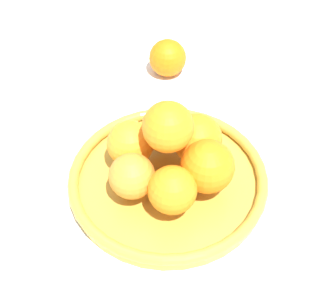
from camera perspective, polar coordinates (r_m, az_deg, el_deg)
ground_plane at (r=0.75m, az=-0.00°, el=-5.25°), size 4.00×4.00×0.00m
fruit_bowl at (r=0.74m, az=-0.00°, el=-4.49°), size 0.31×0.31×0.03m
orange_pile at (r=0.70m, az=0.43°, el=-1.07°), size 0.19×0.19×0.14m
stray_orange at (r=0.95m, az=-0.05°, el=10.22°), size 0.07×0.07×0.07m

